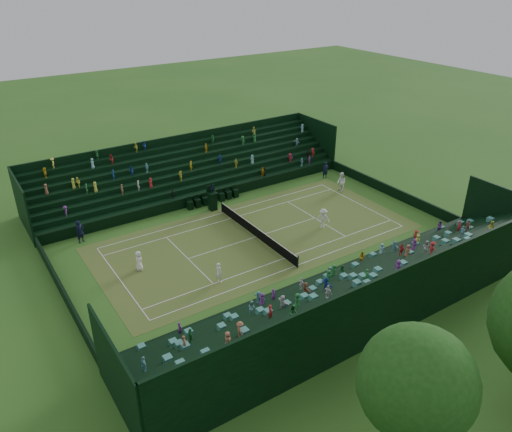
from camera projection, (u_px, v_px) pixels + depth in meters
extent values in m
plane|color=#2D6620|center=(256.00, 237.00, 42.29)|extent=(160.00, 160.00, 0.00)
cube|color=#447C29|center=(256.00, 237.00, 42.28)|extent=(12.97, 26.77, 0.01)
cube|color=black|center=(389.00, 190.00, 49.84)|extent=(17.17, 0.20, 1.00)
cube|color=black|center=(63.00, 293.00, 34.28)|extent=(17.17, 0.20, 1.00)
cube|color=black|center=(321.00, 279.00, 35.74)|extent=(0.20, 31.77, 1.00)
cube|color=black|center=(208.00, 197.00, 48.38)|extent=(0.20, 31.77, 1.00)
cube|color=black|center=(325.00, 283.00, 35.36)|extent=(0.80, 32.00, 1.00)
cube|color=black|center=(333.00, 285.00, 34.67)|extent=(0.80, 32.00, 1.45)
cube|color=black|center=(341.00, 288.00, 33.97)|extent=(0.80, 32.00, 1.90)
cube|color=black|center=(350.00, 291.00, 33.27)|extent=(0.80, 32.00, 2.35)
cube|color=black|center=(358.00, 295.00, 32.57)|extent=(0.80, 32.00, 2.80)
cube|color=black|center=(367.00, 298.00, 31.87)|extent=(0.80, 32.00, 3.25)
cube|color=black|center=(377.00, 301.00, 31.18)|extent=(0.80, 32.00, 3.70)
cube|color=black|center=(387.00, 305.00, 30.48)|extent=(0.80, 32.00, 4.15)
cube|color=black|center=(394.00, 304.00, 29.94)|extent=(0.20, 32.00, 4.90)
cube|color=black|center=(206.00, 195.00, 48.76)|extent=(0.80, 32.00, 1.00)
cube|color=black|center=(202.00, 190.00, 49.25)|extent=(0.80, 32.00, 1.45)
cube|color=black|center=(198.00, 185.00, 49.74)|extent=(0.80, 32.00, 1.90)
cube|color=black|center=(194.00, 181.00, 50.24)|extent=(0.80, 32.00, 2.35)
cube|color=black|center=(190.00, 176.00, 50.73)|extent=(0.80, 32.00, 2.80)
cube|color=black|center=(187.00, 172.00, 51.23)|extent=(0.80, 32.00, 3.25)
cube|color=black|center=(183.00, 167.00, 51.72)|extent=(0.80, 32.00, 3.70)
cube|color=black|center=(180.00, 163.00, 52.22)|extent=(0.80, 32.00, 4.15)
cube|color=black|center=(177.00, 158.00, 52.42)|extent=(0.20, 32.00, 4.90)
cylinder|color=black|center=(222.00, 207.00, 46.36)|extent=(0.10, 0.10, 1.06)
cylinder|color=black|center=(298.00, 262.00, 37.74)|extent=(0.10, 0.10, 1.06)
cube|color=black|center=(256.00, 232.00, 42.08)|extent=(11.57, 0.02, 0.86)
cube|color=white|center=(256.00, 227.00, 41.87)|extent=(11.57, 0.04, 0.07)
sphere|color=#1C4D16|center=(417.00, 383.00, 20.74)|extent=(5.06, 5.06, 5.06)
cube|color=black|center=(213.00, 202.00, 46.61)|extent=(0.65, 0.65, 1.67)
cube|color=black|center=(212.00, 193.00, 46.21)|extent=(0.84, 0.84, 0.09)
cube|color=black|center=(210.00, 189.00, 46.31)|extent=(0.07, 0.84, 0.65)
imported|color=black|center=(212.00, 188.00, 46.00)|extent=(0.47, 0.52, 0.86)
cube|color=black|center=(190.00, 205.00, 46.91)|extent=(0.51, 0.51, 0.82)
cube|color=black|center=(188.00, 199.00, 46.87)|extent=(0.06, 0.51, 0.51)
cube|color=black|center=(198.00, 203.00, 47.31)|extent=(0.51, 0.51, 0.82)
cube|color=black|center=(196.00, 197.00, 47.27)|extent=(0.06, 0.51, 0.51)
cube|color=black|center=(205.00, 201.00, 47.70)|extent=(0.51, 0.51, 0.82)
cube|color=black|center=(203.00, 195.00, 47.66)|extent=(0.06, 0.51, 0.51)
cube|color=black|center=(221.00, 197.00, 48.58)|extent=(0.51, 0.51, 0.82)
cube|color=black|center=(220.00, 191.00, 48.54)|extent=(0.06, 0.51, 0.51)
cube|color=black|center=(228.00, 195.00, 48.97)|extent=(0.51, 0.51, 0.82)
cube|color=black|center=(227.00, 189.00, 48.93)|extent=(0.06, 0.51, 0.51)
cube|color=black|center=(235.00, 193.00, 49.36)|extent=(0.51, 0.51, 0.82)
cube|color=black|center=(234.00, 188.00, 49.32)|extent=(0.06, 0.51, 0.51)
imported|color=white|center=(139.00, 261.00, 37.40)|extent=(0.90, 0.72, 1.60)
imported|color=white|center=(219.00, 272.00, 35.99)|extent=(0.67, 0.52, 1.61)
imported|color=white|center=(341.00, 182.00, 50.29)|extent=(1.11, 0.94, 2.03)
imported|color=white|center=(323.00, 218.00, 43.38)|extent=(1.34, 1.29, 1.83)
imported|color=black|center=(325.00, 170.00, 53.51)|extent=(0.53, 0.72, 1.83)
imported|color=black|center=(80.00, 232.00, 41.08)|extent=(0.69, 0.84, 1.98)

